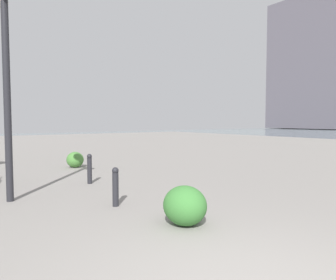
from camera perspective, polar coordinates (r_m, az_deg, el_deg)
name	(u,v)px	position (r m, az deg, el deg)	size (l,w,h in m)	color
building_highrise	(317,64)	(75.19, 25.02, 12.18)	(16.81, 11.24, 28.84)	#5B5660
lamppost	(6,63)	(7.34, -26.92, 12.16)	(0.98, 0.28, 4.25)	#232328
bollard_near	(115,186)	(6.31, -9.35, -8.08)	(0.13, 0.13, 0.76)	#232328
bollard_mid	(90,168)	(8.65, -13.82, -4.89)	(0.13, 0.13, 0.79)	#232328
shrub_low	(75,160)	(11.75, -16.24, -3.39)	(0.65, 0.58, 0.55)	#477F38
shrub_round	(185,206)	(5.17, 3.03, -11.59)	(0.74, 0.67, 0.63)	#387533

